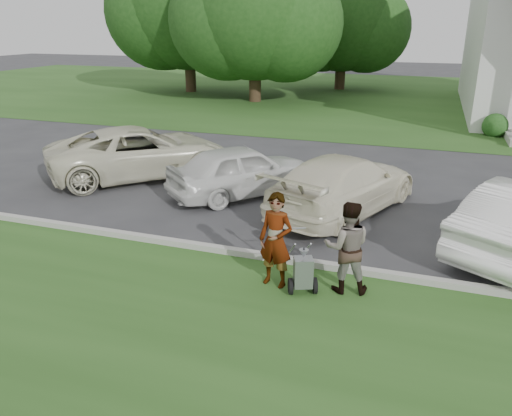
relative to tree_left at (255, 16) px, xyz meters
The scene contains 14 objects.
ground 23.95m from the tree_left, 69.98° to the right, with size 120.00×120.00×0.00m, color #333335.
grass_strip 26.73m from the tree_left, 72.22° to the right, with size 80.00×7.00×0.01m, color #284E1A.
church_lawn 10.74m from the tree_left, 32.03° to the left, with size 80.00×30.00×0.01m, color #284E1A.
curb 23.43m from the tree_left, 69.51° to the right, with size 80.00×0.18×0.15m, color #9E9E93.
tree_left is the anchor object (origin of this frame).
tree_far 6.73m from the tree_left, 153.44° to the left, with size 11.64×9.20×10.73m.
tree_back 8.95m from the tree_left, 63.43° to the left, with size 9.61×7.60×8.89m.
striping_cart 24.65m from the tree_left, 68.64° to the right, with size 0.80×1.12×0.97m.
person_left 24.23m from the tree_left, 69.81° to the right, with size 0.67×0.44×1.85m, color #999999.
person_right 24.52m from the tree_left, 66.74° to the right, with size 0.86×0.67×1.77m, color #999999.
parking_meter_near 23.54m from the tree_left, 69.48° to the right, with size 0.09×0.08×1.25m.
car_a 17.51m from the tree_left, 83.40° to the right, with size 2.69×5.83×1.62m, color beige.
car_b 19.01m from the tree_left, 71.85° to the right, with size 1.76×4.38×1.49m, color silver.
car_c 20.45m from the tree_left, 63.99° to the right, with size 2.14×5.26×1.53m, color #F1EBCC.
Camera 1 is at (2.67, -8.58, 4.76)m, focal length 35.00 mm.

